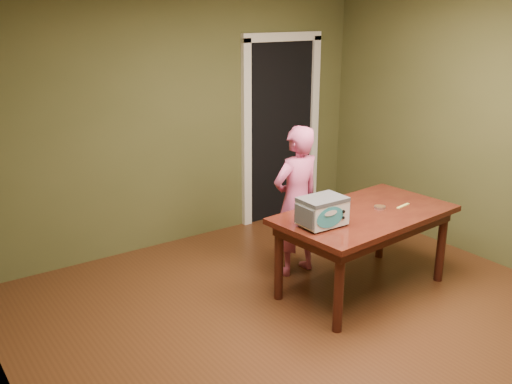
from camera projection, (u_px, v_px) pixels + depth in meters
floor at (339, 337)px, 4.46m from camera, size 5.00×5.00×0.00m
room_shell at (350, 122)px, 3.93m from camera, size 4.52×5.02×2.61m
doorway at (266, 128)px, 7.01m from camera, size 1.10×0.66×2.25m
dining_table at (365, 223)px, 5.03m from camera, size 1.67×1.03×0.75m
toy_oven at (322, 211)px, 4.65m from camera, size 0.40×0.28×0.24m
baking_pan at (380, 207)px, 5.09m from camera, size 0.10×0.10×0.02m
spatula at (403, 206)px, 5.15m from camera, size 0.18×0.06×0.01m
child at (296, 201)px, 5.37m from camera, size 0.54×0.37×1.45m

